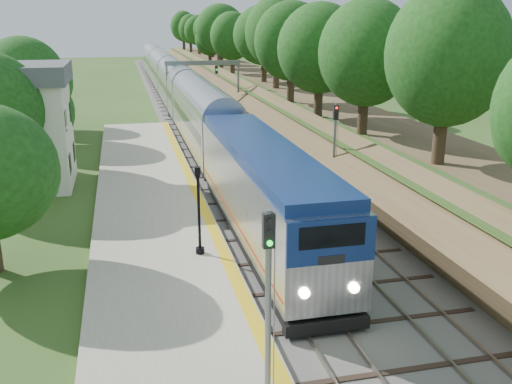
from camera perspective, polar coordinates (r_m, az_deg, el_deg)
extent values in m
cube|color=#4C4944|center=(70.43, -6.20, 8.22)|extent=(9.50, 170.00, 0.12)
cube|color=gray|center=(70.13, -8.43, 8.22)|extent=(0.08, 170.00, 0.16)
cube|color=gray|center=(70.26, -7.25, 8.28)|extent=(0.08, 170.00, 0.16)
cube|color=gray|center=(70.57, -5.16, 8.39)|extent=(0.08, 170.00, 0.16)
cube|color=gray|center=(70.78, -4.00, 8.44)|extent=(0.08, 170.00, 0.16)
cube|color=#9D957E|center=(27.28, -9.56, -6.11)|extent=(6.40, 68.00, 0.38)
cube|color=gold|center=(27.48, -3.62, -5.27)|extent=(0.55, 68.00, 0.01)
cube|color=brown|center=(71.98, 1.39, 9.67)|extent=(9.00, 170.00, 3.00)
cube|color=brown|center=(71.14, -1.70, 9.41)|extent=(4.47, 170.00, 4.54)
cylinder|color=#332316|center=(71.31, 0.21, 11.87)|extent=(0.60, 0.60, 2.62)
sphere|color=#153D10|center=(71.08, 0.22, 14.73)|extent=(5.70, 5.70, 5.70)
cylinder|color=#332316|center=(120.39, -5.47, 13.94)|extent=(0.60, 0.60, 2.62)
sphere|color=#153D10|center=(120.25, -5.52, 15.64)|extent=(5.70, 5.70, 5.70)
cube|color=silver|center=(40.49, -23.78, 5.08)|extent=(8.00, 6.00, 6.80)
cube|color=black|center=(38.53, -18.09, 2.70)|extent=(0.05, 1.10, 1.30)
cube|color=black|center=(42.02, -17.74, 3.88)|extent=(0.05, 1.10, 1.30)
cube|color=black|center=(37.97, -18.48, 6.79)|extent=(0.05, 1.10, 1.30)
cube|color=black|center=(41.51, -18.09, 7.64)|extent=(0.05, 1.10, 1.30)
cylinder|color=slate|center=(64.74, -8.84, 10.06)|extent=(0.24, 0.24, 6.20)
cylinder|color=slate|center=(65.83, -1.78, 10.37)|extent=(0.24, 0.24, 6.20)
cube|color=slate|center=(64.89, -5.35, 12.73)|extent=(8.40, 0.25, 0.50)
cube|color=black|center=(64.50, -7.56, 11.97)|extent=(0.30, 0.20, 0.90)
cube|color=black|center=(65.03, -3.97, 12.11)|extent=(0.30, 0.20, 0.90)
cylinder|color=#332316|center=(36.80, -21.37, 0.77)|extent=(0.60, 0.60, 2.45)
sphere|color=#153D10|center=(36.07, -21.94, 5.85)|extent=(5.32, 5.32, 5.32)
cylinder|color=#332316|center=(52.27, -19.14, 5.58)|extent=(0.60, 0.60, 2.45)
sphere|color=#153D10|center=(51.77, -19.50, 9.18)|extent=(5.32, 5.32, 5.32)
cube|color=black|center=(28.70, 0.69, -3.79)|extent=(2.90, 18.18, 0.63)
cube|color=#B7BAC1|center=(28.02, 0.71, 0.24)|extent=(3.16, 18.93, 3.58)
cube|color=navy|center=(27.50, 0.72, 4.27)|extent=(3.03, 18.18, 0.46)
cube|color=navy|center=(19.12, 7.57, -4.96)|extent=(3.12, 0.10, 1.58)
cube|color=black|center=(19.01, 7.64, -4.41)|extent=(2.31, 0.06, 0.79)
cube|color=#9A1E0E|center=(28.39, 0.70, -2.10)|extent=(3.18, 18.55, 0.11)
cube|color=#B7BAC1|center=(47.81, -5.26, 6.80)|extent=(3.16, 21.04, 4.10)
cube|color=#B7BAC1|center=(69.07, -7.84, 9.89)|extent=(3.16, 21.04, 4.10)
cube|color=#B7BAC1|center=(90.51, -9.23, 11.52)|extent=(3.16, 21.04, 4.10)
cube|color=#B7BAC1|center=(112.03, -10.09, 12.51)|extent=(3.16, 21.04, 4.10)
cylinder|color=black|center=(26.55, -5.61, -5.83)|extent=(0.41, 0.41, 0.28)
cylinder|color=black|center=(25.91, -5.72, -2.16)|extent=(0.13, 0.13, 3.61)
cube|color=black|center=(25.32, -5.86, 2.09)|extent=(0.30, 0.30, 0.37)
cube|color=silver|center=(25.32, -5.86, 2.09)|extent=(0.21, 0.21, 0.28)
cylinder|color=slate|center=(16.07, 1.22, -11.31)|extent=(0.17, 0.17, 5.61)
cube|color=black|center=(15.14, 1.28, -3.88)|extent=(0.33, 0.21, 0.97)
cylinder|color=#0CE526|center=(15.03, 1.40, -4.05)|extent=(0.15, 0.06, 0.15)
cylinder|color=slate|center=(35.86, 7.84, 4.27)|extent=(0.17, 0.17, 5.68)
cube|color=black|center=(35.43, 7.99, 7.89)|extent=(0.31, 0.20, 0.92)
cylinder|color=#FF0C0C|center=(35.32, 8.06, 7.86)|extent=(0.15, 0.06, 0.15)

